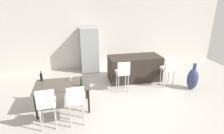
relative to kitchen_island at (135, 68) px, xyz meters
The scene contains 13 objects.
ground_plane 1.29m from the kitchen_island, 111.44° to the right, with size 10.00×10.00×0.00m, color #ADA89E.
back_wall 2.06m from the kitchen_island, 104.16° to the left, with size 10.00×0.12×2.90m, color beige.
kitchen_island is the anchor object (origin of this frame).
bar_chair_left 1.11m from the kitchen_island, 130.04° to the right, with size 0.41×0.41×1.05m.
bar_chair_middle 1.27m from the kitchen_island, 41.40° to the right, with size 0.40×0.40×1.05m.
dining_table 2.96m from the kitchen_island, 150.75° to the right, with size 1.45×0.89×0.74m.
dining_chair_near 3.68m from the kitchen_island, 142.18° to the right, with size 0.42×0.42×1.05m.
dining_chair_far 3.19m from the kitchen_island, 134.94° to the right, with size 0.42×0.42×1.05m.
wine_bottle_corner 3.35m from the kitchen_island, 161.17° to the right, with size 0.07×0.07×0.29m.
wine_bottle_end 2.68m from the kitchen_island, 141.12° to the right, with size 0.07×0.07×0.29m.
wine_glass_left 2.68m from the kitchen_island, 152.57° to the right, with size 0.07×0.07×0.17m.
refrigerator 2.09m from the kitchen_island, 139.84° to the left, with size 0.72×0.68×1.84m, color #939699.
floor_vase 2.04m from the kitchen_island, 35.33° to the right, with size 0.36×0.36×0.92m.
Camera 1 is at (-1.77, -4.96, 2.90)m, focal length 29.20 mm.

